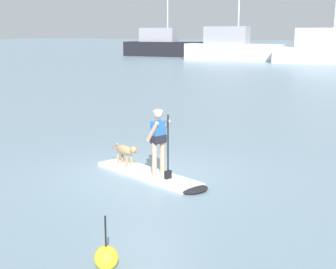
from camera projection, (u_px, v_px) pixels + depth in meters
name	position (u px, v px, depth m)	size (l,w,h in m)	color
ground_plane	(148.00, 176.00, 12.34)	(400.00, 400.00, 0.00)	slate
paddleboard	(154.00, 176.00, 12.16)	(3.64, 1.70, 0.10)	silver
person_paddler	(159.00, 138.00, 11.81)	(0.66, 0.57, 1.67)	tan
dog	(125.00, 151.00, 12.89)	(1.09, 0.40, 0.57)	#997A51
moored_boat_center	(163.00, 46.00, 72.21)	(12.46, 4.90, 9.28)	black
moored_boat_starboard	(231.00, 48.00, 61.78)	(12.70, 4.01, 12.22)	white
moored_boat_far_starboard	(325.00, 50.00, 55.33)	(12.46, 5.00, 12.40)	silver
marker_buoy	(106.00, 258.00, 7.44)	(0.38, 0.38, 0.88)	yellow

